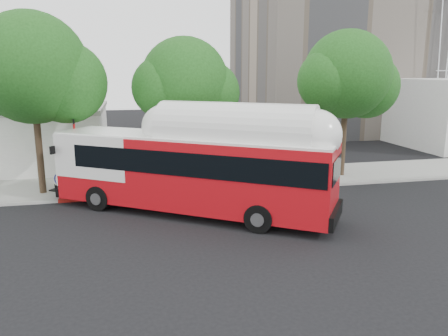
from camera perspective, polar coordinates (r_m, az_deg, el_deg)
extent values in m
plane|color=black|center=(20.82, 0.07, -6.16)|extent=(120.00, 120.00, 0.00)
cube|color=gray|center=(26.92, -2.96, -1.66)|extent=(60.00, 5.00, 0.15)
cube|color=gray|center=(24.45, -1.93, -3.13)|extent=(60.00, 0.30, 0.15)
cube|color=maroon|center=(24.10, -8.97, -3.50)|extent=(10.00, 0.32, 0.16)
cylinder|color=#2D2116|center=(25.44, -23.08, 3.32)|extent=(0.36, 0.36, 6.08)
sphere|color=#194714|center=(25.18, -23.83, 11.88)|extent=(5.80, 5.80, 5.80)
sphere|color=#194714|center=(25.14, -19.97, 10.45)|extent=(4.35, 4.35, 4.35)
cylinder|color=#2D2116|center=(25.76, -5.03, 3.67)|extent=(0.36, 0.36, 5.44)
sphere|color=#194714|center=(25.46, -5.18, 11.25)|extent=(5.00, 5.00, 5.00)
sphere|color=#194714|center=(25.90, -2.15, 9.80)|extent=(3.75, 3.75, 3.75)
cylinder|color=#2D2116|center=(28.61, 15.35, 4.48)|extent=(0.36, 0.36, 5.76)
sphere|color=#194714|center=(28.36, 15.77, 11.69)|extent=(5.40, 5.40, 5.40)
sphere|color=#194714|center=(29.27, 18.11, 10.15)|extent=(4.05, 4.05, 4.05)
cube|color=#B90C14|center=(20.69, -4.39, -0.51)|extent=(12.76, 9.96, 3.25)
cube|color=black|center=(20.31, -3.00, 1.21)|extent=(11.68, 9.26, 1.06)
cube|color=white|center=(20.38, -4.47, 4.07)|extent=(12.71, 9.88, 0.11)
cube|color=white|center=(19.46, 1.47, 4.57)|extent=(7.19, 5.88, 0.62)
cube|color=black|center=(25.06, -19.61, -2.33)|extent=(1.87, 2.17, 0.07)
imported|color=navy|center=(24.93, -19.70, -1.13)|extent=(1.63, 1.97, 1.01)
cylinder|color=#A81214|center=(24.43, -18.70, 0.84)|extent=(0.12, 0.12, 4.00)
cube|color=black|center=(24.11, -19.05, 5.74)|extent=(0.05, 0.40, 0.25)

